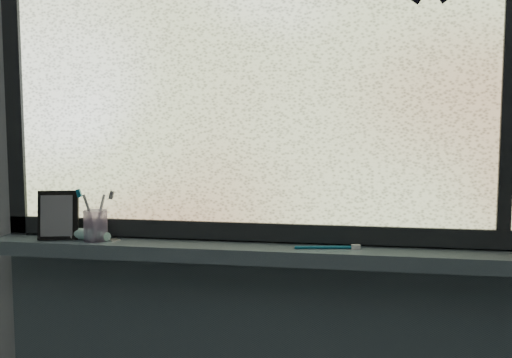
{
  "coord_description": "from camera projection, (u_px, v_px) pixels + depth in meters",
  "views": [
    {
      "loc": [
        0.21,
        -0.28,
        1.35
      ],
      "look_at": [
        -0.02,
        1.05,
        1.22
      ],
      "focal_mm": 40.0,
      "sensor_mm": 36.0,
      "label": 1
    }
  ],
  "objects": [
    {
      "name": "frame_bottom",
      "position": [
        275.0,
        232.0,
        1.59
      ],
      "size": [
        1.6,
        0.03,
        0.05
      ],
      "primitive_type": "cube",
      "color": "black",
      "rests_on": "windowsill"
    },
    {
      "name": "frame_left",
      "position": [
        14.0,
        63.0,
        1.67
      ],
      "size": [
        0.05,
        0.03,
        1.1
      ],
      "primitive_type": "cube",
      "color": "black",
      "rests_on": "wall_back"
    },
    {
      "name": "window_pane",
      "position": [
        276.0,
        58.0,
        1.55
      ],
      "size": [
        1.5,
        0.01,
        1.0
      ],
      "primitive_type": "cube",
      "color": "silver",
      "rests_on": "wall_back"
    },
    {
      "name": "toothpaste_tube",
      "position": [
        91.0,
        235.0,
        1.62
      ],
      "size": [
        0.18,
        0.09,
        0.03
      ],
      "primitive_type": null,
      "rotation": [
        0.0,
        0.0,
        -0.33
      ],
      "color": "white",
      "rests_on": "windowsill"
    },
    {
      "name": "frame_mullion",
      "position": [
        510.0,
        53.0,
        1.44
      ],
      "size": [
        0.03,
        0.03,
        1.0
      ],
      "primitive_type": "cube",
      "color": "black",
      "rests_on": "wall_back"
    },
    {
      "name": "windowsill",
      "position": [
        273.0,
        253.0,
        1.55
      ],
      "size": [
        1.62,
        0.14,
        0.04
      ],
      "primitive_type": "cube",
      "color": "#495862",
      "rests_on": "wall_back"
    },
    {
      "name": "vanity_mirror",
      "position": [
        58.0,
        215.0,
        1.63
      ],
      "size": [
        0.12,
        0.08,
        0.14
      ],
      "primitive_type": "cube",
      "rotation": [
        0.0,
        0.0,
        0.25
      ],
      "color": "black",
      "rests_on": "windowsill"
    },
    {
      "name": "toothbrush_cup",
      "position": [
        96.0,
        225.0,
        1.61
      ],
      "size": [
        0.08,
        0.08,
        0.09
      ],
      "primitive_type": "cylinder",
      "rotation": [
        0.0,
        0.0,
        0.22
      ],
      "color": "#A58EBC",
      "rests_on": "windowsill"
    },
    {
      "name": "toothbrush_lying",
      "position": [
        323.0,
        247.0,
        1.51
      ],
      "size": [
        0.19,
        0.05,
        0.01
      ],
      "primitive_type": null,
      "rotation": [
        0.0,
        0.0,
        0.18
      ],
      "color": "#0D5B79",
      "rests_on": "windowsill"
    },
    {
      "name": "wall_back",
      "position": [
        277.0,
        160.0,
        1.6
      ],
      "size": [
        3.0,
        0.01,
        2.5
      ],
      "primitive_type": "cube",
      "color": "#9EA3A8",
      "rests_on": "ground"
    }
  ]
}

